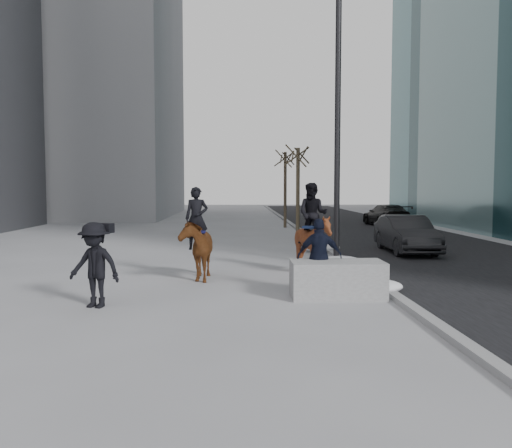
{
  "coord_description": "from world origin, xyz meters",
  "views": [
    {
      "loc": [
        -0.5,
        -12.97,
        2.49
      ],
      "look_at": [
        0.0,
        1.2,
        1.5
      ],
      "focal_mm": 38.0,
      "sensor_mm": 36.0,
      "label": 1
    }
  ],
  "objects_px": {
    "planter": "(337,279)",
    "mounted_left": "(196,245)",
    "car_near": "(406,234)",
    "mounted_right": "(313,238)"
  },
  "relations": [
    {
      "from": "car_near",
      "to": "mounted_right",
      "type": "xyz_separation_m",
      "value": [
        -4.2,
        -4.81,
        0.34
      ]
    },
    {
      "from": "mounted_left",
      "to": "planter",
      "type": "bearing_deg",
      "value": -37.93
    },
    {
      "from": "mounted_left",
      "to": "mounted_right",
      "type": "bearing_deg",
      "value": 12.03
    },
    {
      "from": "car_near",
      "to": "mounted_left",
      "type": "bearing_deg",
      "value": -142.74
    },
    {
      "from": "car_near",
      "to": "mounted_left",
      "type": "distance_m",
      "value": 9.26
    },
    {
      "from": "planter",
      "to": "car_near",
      "type": "xyz_separation_m",
      "value": [
        4.12,
        8.1,
        0.29
      ]
    },
    {
      "from": "planter",
      "to": "mounted_left",
      "type": "bearing_deg",
      "value": 142.07
    },
    {
      "from": "mounted_left",
      "to": "car_near",
      "type": "bearing_deg",
      "value": 36.48
    },
    {
      "from": "car_near",
      "to": "mounted_right",
      "type": "relative_size",
      "value": 1.64
    },
    {
      "from": "mounted_left",
      "to": "mounted_right",
      "type": "xyz_separation_m",
      "value": [
        3.24,
        0.69,
        0.12
      ]
    }
  ]
}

